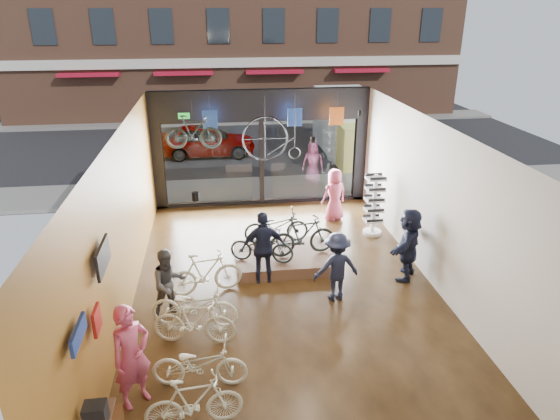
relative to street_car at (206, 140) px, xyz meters
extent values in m
cube|color=black|center=(1.88, -12.00, -0.75)|extent=(7.00, 12.00, 0.04)
cube|color=black|center=(1.88, -12.00, 3.09)|extent=(7.00, 12.00, 0.04)
cube|color=olive|center=(-1.64, -12.00, 1.17)|extent=(0.04, 12.00, 3.80)
cube|color=beige|center=(5.40, -12.00, 1.17)|extent=(0.04, 12.00, 3.80)
cube|color=#198C26|center=(-0.52, -6.12, 2.32)|extent=(0.35, 0.06, 0.18)
cube|color=black|center=(1.88, 3.00, -0.74)|extent=(30.00, 18.00, 0.02)
cube|color=slate|center=(1.88, -4.80, -0.67)|extent=(30.00, 2.40, 0.12)
cube|color=slate|center=(1.88, 7.00, -0.67)|extent=(30.00, 2.00, 0.12)
imported|color=gray|center=(0.00, 0.00, 0.00)|extent=(4.26, 1.71, 1.45)
imported|color=beige|center=(-0.14, -15.56, -0.26)|extent=(1.59, 0.59, 0.93)
imported|color=beige|center=(-0.06, -14.63, -0.29)|extent=(1.72, 0.77, 0.87)
imported|color=beige|center=(-0.19, -13.42, -0.23)|extent=(1.71, 0.78, 0.99)
imported|color=beige|center=(-0.20, -12.84, -0.25)|extent=(1.90, 0.98, 0.95)
imported|color=beige|center=(0.02, -11.56, -0.21)|extent=(1.77, 0.78, 1.03)
cube|color=#513226|center=(1.96, -10.38, -0.58)|extent=(2.40, 1.80, 0.30)
imported|color=black|center=(1.40, -10.76, -0.01)|extent=(1.68, 1.00, 0.83)
imported|color=black|center=(2.46, -10.53, 0.09)|extent=(1.78, 0.73, 1.04)
imported|color=black|center=(1.90, -9.70, 0.03)|extent=(1.73, 0.63, 0.90)
imported|color=#CC4C72|center=(-1.12, -14.90, 0.21)|extent=(0.81, 0.78, 1.86)
imported|color=#3F3F44|center=(-0.72, -12.40, 0.06)|extent=(0.94, 0.87, 1.56)
imported|color=#161C33|center=(1.41, -11.23, 0.18)|extent=(1.08, 0.49, 1.81)
imported|color=#161C33|center=(2.93, -12.21, 0.09)|extent=(1.13, 0.75, 1.63)
imported|color=#CC4C72|center=(3.95, -7.73, 0.09)|extent=(0.91, 0.72, 1.63)
imported|color=#161C33|center=(4.88, -11.48, 0.18)|extent=(1.37, 1.70, 1.81)
imported|color=black|center=(-0.20, -7.80, 2.20)|extent=(1.61, 0.58, 0.95)
cube|color=#1E3F99|center=(0.28, -6.80, 2.32)|extent=(0.45, 0.03, 0.55)
cube|color=#1E3F99|center=(2.84, -6.80, 2.32)|extent=(0.45, 0.03, 0.55)
cube|color=#CC5919|center=(4.15, -6.80, 2.32)|extent=(0.45, 0.03, 0.55)
camera|label=1|loc=(0.39, -21.74, 5.46)|focal=32.00mm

